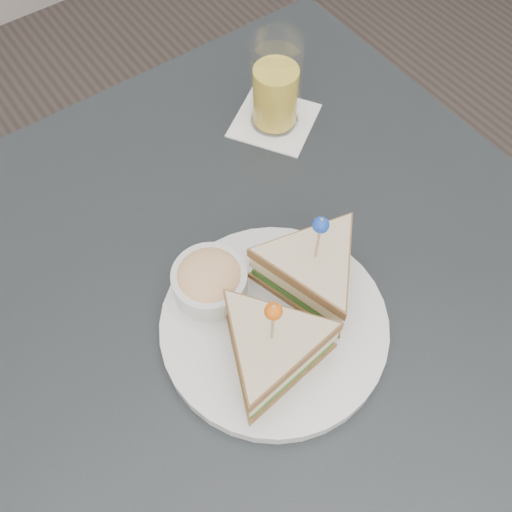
# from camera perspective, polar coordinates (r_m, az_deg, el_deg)

# --- Properties ---
(ground_plane) EXTENTS (3.50, 3.50, 0.00)m
(ground_plane) POSITION_cam_1_polar(r_m,az_deg,el_deg) (1.38, -0.10, -17.95)
(ground_plane) COLOR #3F3833
(table) EXTENTS (0.80, 0.80, 0.75)m
(table) POSITION_cam_1_polar(r_m,az_deg,el_deg) (0.74, -0.18, -5.97)
(table) COLOR black
(table) RESTS_ON ground
(plate_meal) EXTENTS (0.33, 0.33, 0.15)m
(plate_meal) POSITION_cam_1_polar(r_m,az_deg,el_deg) (0.62, 2.42, -5.40)
(plate_meal) COLOR silver
(plate_meal) RESTS_ON table
(drink_set) EXTENTS (0.15, 0.15, 0.14)m
(drink_set) POSITION_cam_1_polar(r_m,az_deg,el_deg) (0.79, 1.96, 16.41)
(drink_set) COLOR white
(drink_set) RESTS_ON table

